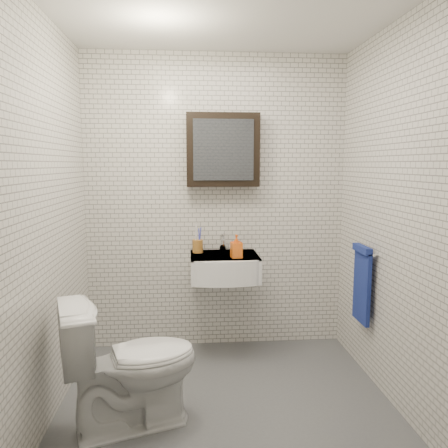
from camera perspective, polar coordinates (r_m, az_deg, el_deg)
The scene contains 9 objects.
ground at distance 3.15m, azimuth 0.32°, elevation -22.32°, with size 2.20×2.00×0.01m, color #505358.
room_shell at distance 2.72m, azimuth 0.35°, elevation 5.32°, with size 2.22×2.02×2.51m.
washbasin at distance 3.55m, azimuth 0.10°, elevation -5.66°, with size 0.55×0.50×0.20m.
faucet at distance 3.71m, azimuth -0.15°, elevation -2.53°, with size 0.06×0.20×0.15m.
mirror_cabinet at distance 3.65m, azimuth -0.15°, elevation 9.63°, with size 0.60×0.15×0.60m.
towel_rail at distance 3.43m, azimuth 17.59°, elevation -7.09°, with size 0.09×0.30×0.58m.
toothbrush_cup at distance 3.66m, azimuth -3.46°, elevation -2.82°, with size 0.09×0.09×0.24m.
soap_bottle at distance 3.45m, azimuth 1.63°, elevation -2.92°, with size 0.08×0.09×0.19m, color orange.
toilet at distance 2.80m, azimuth -12.03°, elevation -17.29°, with size 0.45×0.79×0.81m, color white.
Camera 1 is at (-0.24, -2.71, 1.59)m, focal length 35.00 mm.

